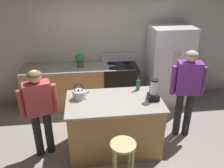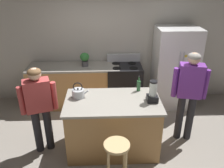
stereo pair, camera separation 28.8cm
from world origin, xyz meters
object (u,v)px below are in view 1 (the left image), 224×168
person_by_sink_right (187,87)px  blender_appliance (154,91)px  refrigerator (169,66)px  person_by_island_left (39,106)px  bottle_olive_oil (138,84)px  potted_plant (80,59)px  stove_range (120,85)px  bottle_cooking_sauce (151,90)px  bar_stool (123,153)px  kitchen_island (114,125)px  tea_kettle (79,94)px

person_by_sink_right → blender_appliance: person_by_sink_right is taller
refrigerator → person_by_island_left: size_ratio=1.17×
refrigerator → bottle_olive_oil: bearing=-129.8°
person_by_island_left → potted_plant: 1.67m
stove_range → bottle_cooking_sauce: bottle_cooking_sauce is taller
person_by_sink_right → potted_plant: bearing=144.6°
refrigerator → person_by_island_left: 3.01m
stove_range → bar_stool: 2.31m
potted_plant → blender_appliance: blender_appliance is taller
bar_stool → potted_plant: size_ratio=2.39×
person_by_sink_right → kitchen_island: bearing=-170.0°
stove_range → person_by_sink_right: (0.99, -1.29, 0.52)m
kitchen_island → tea_kettle: size_ratio=5.61×
person_by_island_left → bottle_olive_oil: 1.68m
potted_plant → tea_kettle: bearing=-90.6°
bottle_olive_oil → person_by_sink_right: bearing=-6.4°
person_by_island_left → bar_stool: bearing=-33.1°
refrigerator → person_by_sink_right: bearing=-95.4°
blender_appliance → tea_kettle: (-1.18, 0.18, -0.07)m
potted_plant → tea_kettle: potted_plant is taller
bar_stool → person_by_sink_right: bearing=37.7°
stove_range → person_by_sink_right: size_ratio=0.68×
bar_stool → blender_appliance: size_ratio=2.02×
stove_range → bottle_olive_oil: bottle_olive_oil is taller
bar_stool → potted_plant: bearing=103.7°
stove_range → person_by_island_left: bearing=-135.1°
potted_plant → bottle_olive_oil: (1.00, -1.22, -0.07)m
stove_range → blender_appliance: blender_appliance is taller
bar_stool → bottle_olive_oil: bottle_olive_oil is taller
person_by_island_left → bar_stool: 1.49m
tea_kettle → kitchen_island: bearing=-13.4°
person_by_sink_right → tea_kettle: size_ratio=6.05×
bottle_olive_oil → tea_kettle: bottle_olive_oil is taller
person_by_island_left → bottle_olive_oil: (1.64, 0.31, 0.13)m
person_by_island_left → person_by_sink_right: person_by_sink_right is taller
kitchen_island → blender_appliance: size_ratio=4.34×
bar_stool → bottle_cooking_sauce: 1.21m
kitchen_island → blender_appliance: bearing=-4.2°
tea_kettle → person_by_sink_right: bearing=3.0°
bottle_cooking_sauce → bottle_olive_oil: size_ratio=0.78×
bar_stool → bottle_olive_oil: (0.44, 1.10, 0.51)m
potted_plant → bottle_cooking_sauce: size_ratio=1.39×
refrigerator → bar_stool: 2.69m
kitchen_island → bottle_olive_oil: size_ratio=5.59×
blender_appliance → bottle_olive_oil: (-0.17, 0.37, -0.05)m
refrigerator → bar_stool: refrigerator is taller
kitchen_island → person_by_sink_right: 1.44m
refrigerator → blender_appliance: bearing=-117.6°
person_by_sink_right → tea_kettle: bearing=-177.0°
kitchen_island → bar_stool: size_ratio=2.15×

